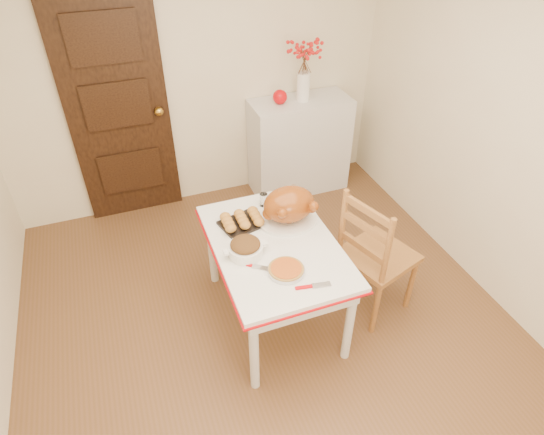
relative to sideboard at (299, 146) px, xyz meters
name	(u,v)px	position (x,y,z in m)	size (l,w,h in m)	color
floor	(275,339)	(-0.93, -1.78, -0.48)	(3.50, 4.00, 0.00)	brown
wall_back	(195,74)	(-0.93, 0.22, 0.77)	(3.50, 0.00, 2.50)	beige
wall_right	(524,144)	(0.82, -1.78, 0.77)	(0.00, 4.00, 2.50)	beige
door_back	(118,111)	(-1.63, 0.19, 0.55)	(0.85, 0.06, 2.06)	black
sideboard	(299,146)	(0.00, 0.00, 0.00)	(0.96, 0.43, 0.96)	silver
kitchen_table	(274,281)	(-0.85, -1.56, -0.12)	(0.82, 1.19, 0.71)	white
chair_oak	(379,253)	(-0.12, -1.71, 0.04)	(0.46, 0.46, 1.03)	#9B622E
berry_vase	(304,72)	(0.02, 0.00, 0.75)	(0.28, 0.28, 0.54)	white
apple	(280,97)	(-0.21, 0.00, 0.55)	(0.13, 0.13, 0.13)	#C5050B
turkey_platter	(289,206)	(-0.68, -1.38, 0.37)	(0.42, 0.34, 0.27)	#913F1A
pumpkin_pie	(286,269)	(-0.88, -1.84, 0.26)	(0.23, 0.23, 0.05)	#B34D16
stuffing_dish	(245,248)	(-1.07, -1.60, 0.29)	(0.29, 0.23, 0.11)	#5A3519
rolls_tray	(242,220)	(-1.00, -1.30, 0.27)	(0.29, 0.23, 0.08)	gold
pie_server	(313,286)	(-0.78, -2.01, 0.24)	(0.22, 0.06, 0.01)	silver
carving_knife	(257,267)	(-1.04, -1.74, 0.24)	(0.25, 0.06, 0.01)	silver
drinking_glass	(264,200)	(-0.78, -1.13, 0.28)	(0.06, 0.06, 0.10)	white
shaker_pair	(290,191)	(-0.55, -1.10, 0.28)	(0.10, 0.04, 0.10)	white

